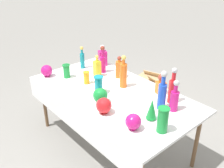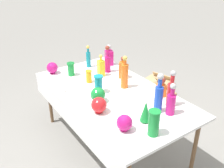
% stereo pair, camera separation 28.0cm
% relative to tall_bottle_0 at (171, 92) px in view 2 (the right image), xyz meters
% --- Properties ---
extents(ground_plane, '(40.00, 40.00, 0.00)m').
position_rel_tall_bottle_0_xyz_m(ground_plane, '(-0.58, -0.32, -0.92)').
color(ground_plane, gray).
extents(display_table, '(1.98, 1.09, 0.76)m').
position_rel_tall_bottle_0_xyz_m(display_table, '(-0.58, -0.35, -0.21)').
color(display_table, white).
rests_on(display_table, ground).
extents(tall_bottle_0, '(0.08, 0.08, 0.40)m').
position_rel_tall_bottle_0_xyz_m(tall_bottle_0, '(0.00, 0.00, 0.00)').
color(tall_bottle_0, red).
rests_on(tall_bottle_0, display_table).
extents(tall_bottle_1, '(0.09, 0.09, 0.33)m').
position_rel_tall_bottle_0_xyz_m(tall_bottle_1, '(0.11, -0.11, -0.03)').
color(tall_bottle_1, '#C61972').
rests_on(tall_bottle_1, display_table).
extents(tall_bottle_2, '(0.06, 0.06, 0.31)m').
position_rel_tall_bottle_0_xyz_m(tall_bottle_2, '(-1.37, -0.18, -0.03)').
color(tall_bottle_2, teal).
rests_on(tall_bottle_2, display_table).
extents(tall_bottle_3, '(0.08, 0.08, 0.36)m').
position_rel_tall_bottle_0_xyz_m(tall_bottle_3, '(-1.08, -0.06, -0.02)').
color(tall_bottle_3, '#C61972').
rests_on(tall_bottle_3, display_table).
extents(tall_bottle_4, '(0.08, 0.08, 0.39)m').
position_rel_tall_bottle_0_xyz_m(tall_bottle_4, '(-0.59, -0.14, 0.00)').
color(tall_bottle_4, orange).
rests_on(tall_bottle_4, display_table).
extents(tall_bottle_5, '(0.08, 0.08, 0.42)m').
position_rel_tall_bottle_0_xyz_m(tall_bottle_5, '(0.01, -0.18, 0.01)').
color(tall_bottle_5, blue).
rests_on(tall_bottle_5, display_table).
extents(square_decanter_0, '(0.14, 0.14, 0.30)m').
position_rel_tall_bottle_0_xyz_m(square_decanter_0, '(-1.27, 0.10, -0.04)').
color(square_decanter_0, '#C61972').
rests_on(square_decanter_0, display_table).
extents(square_decanter_1, '(0.08, 0.08, 0.29)m').
position_rel_tall_bottle_0_xyz_m(square_decanter_1, '(-1.02, -0.19, -0.04)').
color(square_decanter_1, yellow).
rests_on(square_decanter_1, display_table).
extents(square_decanter_2, '(0.12, 0.12, 0.24)m').
position_rel_tall_bottle_0_xyz_m(square_decanter_2, '(-0.20, 0.07, -0.05)').
color(square_decanter_2, orange).
rests_on(square_decanter_2, display_table).
extents(square_decanter_3, '(0.12, 0.12, 0.28)m').
position_rel_tall_bottle_0_xyz_m(square_decanter_3, '(-0.82, 0.00, -0.04)').
color(square_decanter_3, orange).
rests_on(square_decanter_3, display_table).
extents(slender_vase_0, '(0.08, 0.08, 0.15)m').
position_rel_tall_bottle_0_xyz_m(slender_vase_0, '(-0.94, -0.42, -0.08)').
color(slender_vase_0, orange).
rests_on(slender_vase_0, display_table).
extents(slender_vase_1, '(0.11, 0.11, 0.20)m').
position_rel_tall_bottle_0_xyz_m(slender_vase_1, '(-0.66, -0.45, -0.05)').
color(slender_vase_1, teal).
rests_on(slender_vase_1, display_table).
extents(slender_vase_2, '(0.10, 0.10, 0.17)m').
position_rel_tall_bottle_0_xyz_m(slender_vase_2, '(-1.25, -0.51, -0.07)').
color(slender_vase_2, '#198C38').
rests_on(slender_vase_2, display_table).
extents(slender_vase_3, '(0.11, 0.11, 0.24)m').
position_rel_tall_bottle_0_xyz_m(slender_vase_3, '(0.25, -0.47, -0.04)').
color(slender_vase_3, '#198C38').
rests_on(slender_vase_3, display_table).
extents(fluted_vase_0, '(0.10, 0.10, 0.21)m').
position_rel_tall_bottle_0_xyz_m(fluted_vase_0, '(0.07, -0.39, -0.05)').
color(fluted_vase_0, '#198C38').
rests_on(fluted_vase_0, display_table).
extents(round_bowl_0, '(0.15, 0.15, 0.15)m').
position_rel_tall_bottle_0_xyz_m(round_bowl_0, '(-1.44, -0.68, -0.08)').
color(round_bowl_0, '#C61972').
rests_on(round_bowl_0, display_table).
extents(round_bowl_1, '(0.14, 0.14, 0.15)m').
position_rel_tall_bottle_0_xyz_m(round_bowl_1, '(0.07, -0.64, -0.08)').
color(round_bowl_1, '#C61972').
rests_on(round_bowl_1, display_table).
extents(round_bowl_2, '(0.16, 0.16, 0.17)m').
position_rel_tall_bottle_0_xyz_m(round_bowl_2, '(-0.48, -0.57, -0.08)').
color(round_bowl_2, '#198C38').
rests_on(round_bowl_2, display_table).
extents(round_bowl_3, '(0.16, 0.16, 0.16)m').
position_rel_tall_bottle_0_xyz_m(round_bowl_3, '(-0.30, -0.67, -0.08)').
color(round_bowl_3, red).
rests_on(round_bowl_3, display_table).
extents(price_tag_left, '(0.06, 0.02, 0.04)m').
position_rel_tall_bottle_0_xyz_m(price_tag_left, '(-0.90, -0.77, -0.14)').
color(price_tag_left, white).
rests_on(price_tag_left, display_table).
extents(price_tag_center, '(0.05, 0.02, 0.04)m').
position_rel_tall_bottle_0_xyz_m(price_tag_center, '(-0.71, -0.82, -0.15)').
color(price_tag_center, white).
rests_on(price_tag_center, display_table).
extents(price_tag_right, '(0.05, 0.02, 0.04)m').
position_rel_tall_bottle_0_xyz_m(price_tag_right, '(-1.05, -0.78, -0.15)').
color(price_tag_right, white).
rests_on(price_tag_right, display_table).
extents(cardboard_box_behind_left, '(0.47, 0.45, 0.45)m').
position_rel_tall_bottle_0_xyz_m(cardboard_box_behind_left, '(-1.08, 0.91, -0.74)').
color(cardboard_box_behind_left, tan).
rests_on(cardboard_box_behind_left, ground).
extents(cardboard_box_behind_right, '(0.49, 0.38, 0.48)m').
position_rel_tall_bottle_0_xyz_m(cardboard_box_behind_right, '(-0.80, 0.68, -0.72)').
color(cardboard_box_behind_right, tan).
rests_on(cardboard_box_behind_right, ground).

